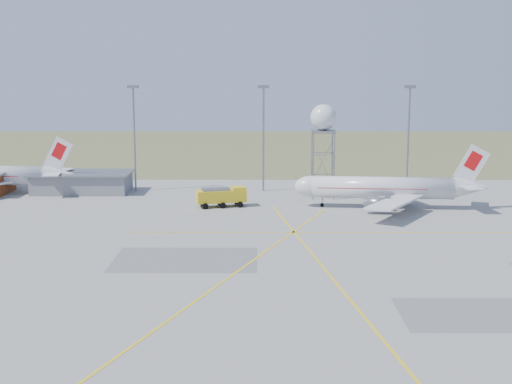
{
  "coord_description": "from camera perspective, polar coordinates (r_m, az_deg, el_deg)",
  "views": [
    {
      "loc": [
        -10.62,
        -71.41,
        23.62
      ],
      "look_at": [
        -11.28,
        40.0,
        4.27
      ],
      "focal_mm": 50.0,
      "sensor_mm": 36.0,
      "label": 1
    }
  ],
  "objects": [
    {
      "name": "mast_a",
      "position": [
        140.03,
        -9.72,
        4.98
      ],
      "size": [
        2.2,
        0.5,
        20.5
      ],
      "color": "slate",
      "rests_on": "ground"
    },
    {
      "name": "radar_tower",
      "position": [
        131.39,
        5.38,
        3.72
      ],
      "size": [
        4.76,
        4.76,
        17.23
      ],
      "color": "slate",
      "rests_on": "ground"
    },
    {
      "name": "airliner_main",
      "position": [
        123.78,
        10.31,
        0.3
      ],
      "size": [
        32.82,
        31.79,
        11.16
      ],
      "rotation": [
        0.0,
        0.0,
        3.05
      ],
      "color": "silver",
      "rests_on": "ground"
    },
    {
      "name": "mast_b",
      "position": [
        137.89,
        0.6,
        5.05
      ],
      "size": [
        2.2,
        0.5,
        20.5
      ],
      "color": "slate",
      "rests_on": "ground"
    },
    {
      "name": "fire_truck",
      "position": [
        123.16,
        -2.7,
        -0.44
      ],
      "size": [
        8.95,
        5.04,
        3.41
      ],
      "rotation": [
        0.0,
        0.0,
        0.25
      ],
      "color": "gold",
      "rests_on": "ground"
    },
    {
      "name": "grass_strip",
      "position": [
        212.99,
        3.2,
        3.48
      ],
      "size": [
        400.0,
        120.0,
        0.03
      ],
      "primitive_type": "cube",
      "color": "#525A31",
      "rests_on": "ground"
    },
    {
      "name": "ground",
      "position": [
        75.96,
        8.45,
        -8.37
      ],
      "size": [
        400.0,
        400.0,
        0.0
      ],
      "primitive_type": "plane",
      "color": "#959690",
      "rests_on": "ground"
    },
    {
      "name": "mast_c",
      "position": [
        140.83,
        12.11,
        4.93
      ],
      "size": [
        2.2,
        0.5,
        20.5
      ],
      "color": "slate",
      "rests_on": "ground"
    },
    {
      "name": "building_grey",
      "position": [
        141.37,
        -13.74,
        0.76
      ],
      "size": [
        19.0,
        10.0,
        3.9
      ],
      "color": "slate",
      "rests_on": "ground"
    }
  ]
}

